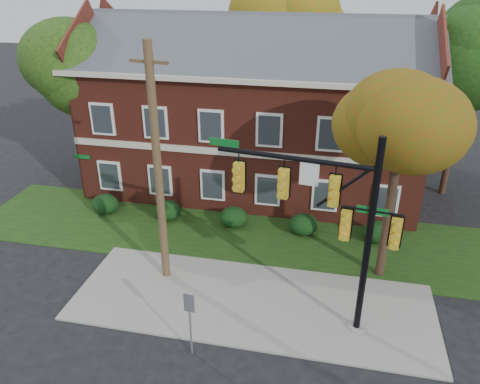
% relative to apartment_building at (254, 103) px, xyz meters
% --- Properties ---
extents(ground, '(120.00, 120.00, 0.00)m').
position_rel_apartment_building_xyz_m(ground, '(2.00, -11.95, -4.99)').
color(ground, black).
rests_on(ground, ground).
extents(sidewalk, '(14.00, 5.00, 0.08)m').
position_rel_apartment_building_xyz_m(sidewalk, '(2.00, -10.95, -4.95)').
color(sidewalk, gray).
rests_on(sidewalk, ground).
extents(grass_strip, '(30.00, 6.00, 0.04)m').
position_rel_apartment_building_xyz_m(grass_strip, '(2.00, -5.95, -4.97)').
color(grass_strip, '#193811').
rests_on(grass_strip, ground).
extents(apartment_building, '(18.80, 8.80, 9.74)m').
position_rel_apartment_building_xyz_m(apartment_building, '(0.00, 0.00, 0.00)').
color(apartment_building, maroon).
rests_on(apartment_building, ground).
extents(hedge_far_left, '(1.40, 1.26, 1.05)m').
position_rel_apartment_building_xyz_m(hedge_far_left, '(-7.00, -5.25, -4.46)').
color(hedge_far_left, black).
rests_on(hedge_far_left, ground).
extents(hedge_left, '(1.40, 1.26, 1.05)m').
position_rel_apartment_building_xyz_m(hedge_left, '(-3.50, -5.25, -4.46)').
color(hedge_left, black).
rests_on(hedge_left, ground).
extents(hedge_center, '(1.40, 1.26, 1.05)m').
position_rel_apartment_building_xyz_m(hedge_center, '(0.00, -5.25, -4.46)').
color(hedge_center, black).
rests_on(hedge_center, ground).
extents(hedge_right, '(1.40, 1.26, 1.05)m').
position_rel_apartment_building_xyz_m(hedge_right, '(3.50, -5.25, -4.46)').
color(hedge_right, black).
rests_on(hedge_right, ground).
extents(hedge_far_right, '(1.40, 1.26, 1.05)m').
position_rel_apartment_building_xyz_m(hedge_far_right, '(7.00, -5.25, -4.46)').
color(hedge_far_right, black).
rests_on(hedge_far_right, ground).
extents(tree_near_right, '(4.50, 4.25, 8.58)m').
position_rel_apartment_building_xyz_m(tree_near_right, '(7.22, -8.09, 1.68)').
color(tree_near_right, black).
rests_on(tree_near_right, ground).
extents(tree_left_rear, '(5.40, 5.10, 8.88)m').
position_rel_apartment_building_xyz_m(tree_left_rear, '(-9.73, -1.12, 1.69)').
color(tree_left_rear, black).
rests_on(tree_left_rear, ground).
extents(tree_right_rear, '(6.30, 5.95, 10.62)m').
position_rel_apartment_building_xyz_m(tree_right_rear, '(11.31, 0.86, 3.13)').
color(tree_right_rear, black).
rests_on(tree_right_rear, ground).
extents(tree_far_rear, '(6.84, 6.46, 11.52)m').
position_rel_apartment_building_xyz_m(tree_far_rear, '(1.34, 7.84, 3.86)').
color(tree_far_rear, black).
rests_on(tree_far_rear, ground).
extents(traffic_signal, '(6.58, 1.15, 7.39)m').
position_rel_apartment_building_xyz_m(traffic_signal, '(4.69, -11.45, -0.40)').
color(traffic_signal, gray).
rests_on(traffic_signal, ground).
extents(utility_pole, '(1.51, 0.37, 9.71)m').
position_rel_apartment_building_xyz_m(utility_pole, '(-1.88, -9.95, -0.06)').
color(utility_pole, '#493722').
rests_on(utility_pole, ground).
extents(sign_post, '(0.36, 0.08, 2.49)m').
position_rel_apartment_building_xyz_m(sign_post, '(0.50, -13.95, -3.30)').
color(sign_post, slate).
rests_on(sign_post, ground).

